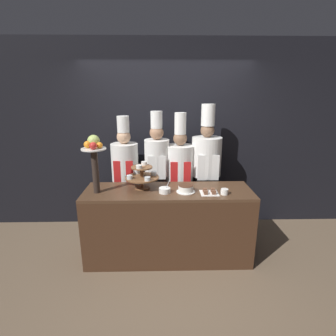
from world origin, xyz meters
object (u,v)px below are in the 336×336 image
(cup_white, at_px, (224,192))
(cake_round, at_px, (186,189))
(tiered_stand, at_px, (142,175))
(chef_right, at_px, (206,168))
(cake_square_tray, at_px, (209,192))
(chef_center_right, at_px, (180,173))
(chef_left, at_px, (125,173))
(serving_bowl_near, at_px, (165,190))
(fruit_pedestal, at_px, (94,154))
(chef_center_left, at_px, (157,169))

(cup_white, bearing_deg, cake_round, 169.04)
(cake_round, bearing_deg, tiered_stand, 165.41)
(cup_white, distance_m, chef_right, 0.76)
(tiered_stand, distance_m, cake_round, 0.56)
(cup_white, distance_m, cake_square_tray, 0.17)
(chef_right, bearing_deg, chef_center_right, 180.00)
(tiered_stand, height_order, cake_square_tray, tiered_stand)
(chef_left, bearing_deg, cake_square_tray, -33.96)
(serving_bowl_near, relative_size, chef_left, 0.09)
(cup_white, bearing_deg, fruit_pedestal, 175.70)
(chef_left, distance_m, chef_center_right, 0.78)
(fruit_pedestal, height_order, chef_center_left, chef_center_left)
(tiered_stand, relative_size, chef_right, 0.22)
(cup_white, height_order, cake_square_tray, cup_white)
(cup_white, distance_m, chef_left, 1.46)
(serving_bowl_near, height_order, chef_left, chef_left)
(chef_center_left, height_order, chef_right, chef_right)
(tiered_stand, bearing_deg, fruit_pedestal, -168.28)
(cake_round, xyz_separation_m, chef_center_right, (-0.03, 0.67, -0.02))
(serving_bowl_near, xyz_separation_m, chef_center_right, (0.22, 0.69, -0.01))
(cup_white, relative_size, serving_bowl_near, 0.54)
(chef_center_left, bearing_deg, tiered_stand, -108.08)
(chef_right, bearing_deg, serving_bowl_near, -130.88)
(chef_right, bearing_deg, tiered_stand, -148.59)
(tiered_stand, height_order, chef_left, chef_left)
(cake_round, distance_m, chef_center_left, 0.76)
(cake_round, xyz_separation_m, cup_white, (0.44, -0.09, -0.01))
(cake_round, height_order, chef_center_left, chef_center_left)
(fruit_pedestal, height_order, cup_white, fruit_pedestal)
(chef_center_left, relative_size, chef_right, 0.95)
(cup_white, height_order, chef_left, chef_left)
(cake_square_tray, distance_m, serving_bowl_near, 0.52)
(serving_bowl_near, bearing_deg, chef_right, 49.12)
(cake_round, relative_size, chef_center_left, 0.12)
(fruit_pedestal, xyz_separation_m, chef_left, (0.25, 0.64, -0.43))
(tiered_stand, xyz_separation_m, chef_left, (-0.28, 0.53, -0.13))
(cake_square_tray, height_order, chef_left, chef_left)
(fruit_pedestal, distance_m, chef_center_right, 1.29)
(fruit_pedestal, relative_size, chef_left, 0.39)
(chef_center_right, xyz_separation_m, chef_right, (0.37, -0.00, 0.08))
(chef_right, bearing_deg, cake_round, -117.38)
(cake_round, height_order, chef_right, chef_right)
(fruit_pedestal, relative_size, cup_white, 7.71)
(chef_center_left, bearing_deg, chef_left, -179.99)
(chef_center_right, relative_size, chef_right, 0.94)
(cup_white, bearing_deg, cake_square_tray, 169.73)
(fruit_pedestal, distance_m, cake_square_tray, 1.40)
(tiered_stand, relative_size, chef_left, 0.24)
(chef_center_left, bearing_deg, chef_right, -0.01)
(cup_white, height_order, chef_right, chef_right)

